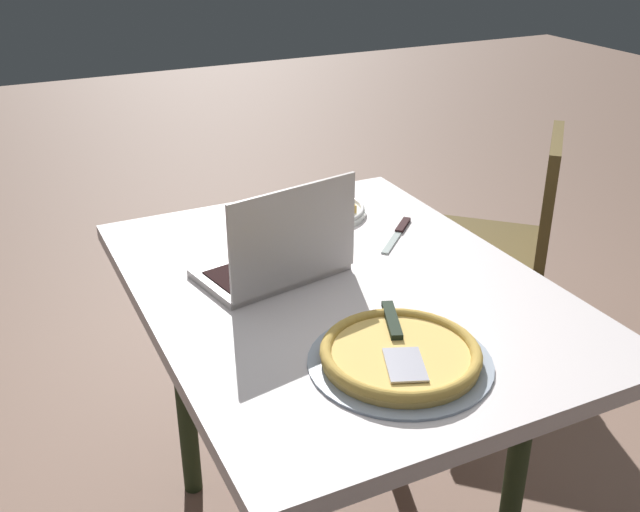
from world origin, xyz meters
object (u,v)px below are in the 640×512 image
(laptop, at_px, (279,257))
(pizza_tray, at_px, (400,355))
(chair_near, at_px, (507,235))
(pizza_plate, at_px, (322,209))
(dining_table, at_px, (341,314))
(table_knife, at_px, (399,232))

(laptop, xyz_separation_m, pizza_tray, (0.42, 0.07, -0.04))
(chair_near, bearing_deg, laptop, -67.99)
(pizza_plate, xyz_separation_m, chair_near, (-0.11, 0.78, -0.28))
(dining_table, bearing_deg, table_knife, 124.84)
(dining_table, relative_size, pizza_tray, 3.29)
(pizza_tray, relative_size, table_knife, 2.00)
(dining_table, height_order, table_knife, table_knife)
(table_knife, bearing_deg, dining_table, -55.16)
(pizza_plate, bearing_deg, chair_near, 98.21)
(chair_near, bearing_deg, pizza_tray, -48.95)
(laptop, distance_m, chair_near, 1.17)
(pizza_tray, bearing_deg, pizza_plate, 165.38)
(pizza_plate, xyz_separation_m, table_knife, (0.21, 0.13, -0.01))
(laptop, xyz_separation_m, table_knife, (-0.10, 0.39, -0.05))
(dining_table, relative_size, pizza_plate, 4.70)
(dining_table, height_order, pizza_plate, pizza_plate)
(pizza_plate, bearing_deg, pizza_tray, -14.62)
(pizza_plate, bearing_deg, dining_table, -20.00)
(table_knife, bearing_deg, laptop, -75.31)
(table_knife, bearing_deg, pizza_tray, -31.08)
(laptop, bearing_deg, table_knife, 104.69)
(dining_table, bearing_deg, pizza_plate, 160.00)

